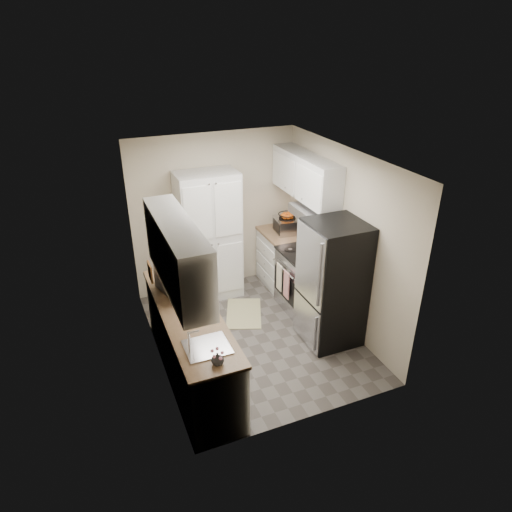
{
  "coord_description": "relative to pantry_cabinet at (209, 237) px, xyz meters",
  "views": [
    {
      "loc": [
        -1.95,
        -4.79,
        3.84
      ],
      "look_at": [
        0.09,
        0.15,
        1.16
      ],
      "focal_mm": 32.0,
      "sensor_mm": 36.0,
      "label": 1
    }
  ],
  "objects": [
    {
      "name": "base_cabinet_right",
      "position": [
        1.19,
        -0.12,
        -0.56
      ],
      "size": [
        0.6,
        0.8,
        0.88
      ],
      "primitive_type": "cube",
      "color": "silver",
      "rests_on": "ground"
    },
    {
      "name": "cutting_board",
      "position": [
        -0.61,
        -0.7,
        0.07
      ],
      "size": [
        0.07,
        0.24,
        0.3
      ],
      "primitive_type": "cube",
      "rotation": [
        0.0,
        0.0,
        -0.22
      ],
      "color": "#3D853D",
      "rests_on": "countertop_left"
    },
    {
      "name": "toaster_oven",
      "position": [
        1.23,
        -0.12,
        0.04
      ],
      "size": [
        0.36,
        0.44,
        0.23
      ],
      "primitive_type": "cube",
      "rotation": [
        0.0,
        0.0,
        -0.11
      ],
      "color": "#A8A9AC",
      "rests_on": "countertop_right"
    },
    {
      "name": "countertop_right",
      "position": [
        1.19,
        -0.12,
        -0.1
      ],
      "size": [
        0.63,
        0.83,
        0.04
      ],
      "primitive_type": "cube",
      "color": "#846647",
      "rests_on": "base_cabinet_right"
    },
    {
      "name": "electric_range",
      "position": [
        1.17,
        -0.93,
        -0.52
      ],
      "size": [
        0.71,
        0.78,
        1.13
      ],
      "color": "#B7B7BC",
      "rests_on": "ground"
    },
    {
      "name": "wine_bottle",
      "position": [
        -0.89,
        -0.95,
        0.06
      ],
      "size": [
        0.07,
        0.07,
        0.27
      ],
      "primitive_type": "cylinder",
      "color": "black",
      "rests_on": "countertop_left"
    },
    {
      "name": "room_shell",
      "position": [
        0.18,
        -1.32,
        0.63
      ],
      "size": [
        2.64,
        3.24,
        2.52
      ],
      "color": "#C1B79C",
      "rests_on": "ground"
    },
    {
      "name": "ground",
      "position": [
        0.2,
        -1.32,
        -1.0
      ],
      "size": [
        3.2,
        3.2,
        0.0
      ],
      "primitive_type": "plane",
      "color": "#56514C",
      "rests_on": "ground"
    },
    {
      "name": "flower_vase",
      "position": [
        -0.77,
        -2.75,
        -0.01
      ],
      "size": [
        0.16,
        0.16,
        0.13
      ],
      "primitive_type": "imported",
      "rotation": [
        0.0,
        0.0,
        0.41
      ],
      "color": "silver",
      "rests_on": "countertop_left"
    },
    {
      "name": "microwave",
      "position": [
        -0.78,
        -1.27,
        0.08
      ],
      "size": [
        0.52,
        0.64,
        0.31
      ],
      "primitive_type": "imported",
      "rotation": [
        0.0,
        0.0,
        1.85
      ],
      "color": "#BCBDC2",
      "rests_on": "countertop_left"
    },
    {
      "name": "countertop_left",
      "position": [
        -0.79,
        -1.75,
        -0.1
      ],
      "size": [
        0.63,
        2.33,
        0.04
      ],
      "primitive_type": "cube",
      "color": "#846647",
      "rests_on": "base_cabinet_left"
    },
    {
      "name": "fruit_basket",
      "position": [
        1.25,
        -0.13,
        0.21
      ],
      "size": [
        0.36,
        0.36,
        0.12
      ],
      "primitive_type": null,
      "rotation": [
        0.0,
        0.0,
        0.34
      ],
      "color": "#DD5A10",
      "rests_on": "toaster_oven"
    },
    {
      "name": "base_cabinet_left",
      "position": [
        -0.79,
        -1.75,
        -0.56
      ],
      "size": [
        0.6,
        2.3,
        0.88
      ],
      "primitive_type": "cube",
      "color": "silver",
      "rests_on": "ground"
    },
    {
      "name": "refrigerator",
      "position": [
        1.14,
        -1.73,
        -0.15
      ],
      "size": [
        0.7,
        0.72,
        1.7
      ],
      "primitive_type": "cube",
      "color": "#B7B7BC",
      "rests_on": "ground"
    },
    {
      "name": "pantry_cabinet",
      "position": [
        0.0,
        0.0,
        0.0
      ],
      "size": [
        0.9,
        0.55,
        2.0
      ],
      "primitive_type": "cube",
      "color": "silver",
      "rests_on": "ground"
    },
    {
      "name": "kitchen_mat",
      "position": [
        0.26,
        -0.75,
        -0.99
      ],
      "size": [
        0.77,
        0.94,
        0.01
      ],
      "primitive_type": "cube",
      "rotation": [
        0.0,
        0.0,
        -0.38
      ],
      "color": "#C2BC83",
      "rests_on": "ground"
    }
  ]
}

